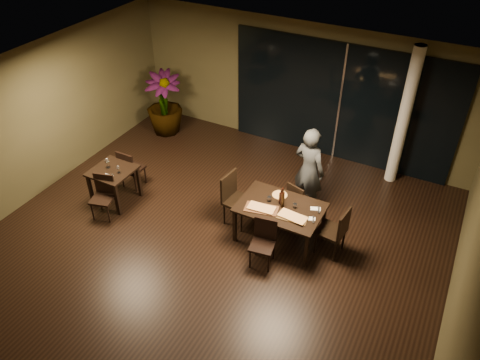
% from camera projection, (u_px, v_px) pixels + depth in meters
% --- Properties ---
extents(ground, '(8.00, 8.00, 0.00)m').
position_uv_depth(ground, '(211.00, 247.00, 8.54)').
color(ground, black).
rests_on(ground, ground).
extents(wall_back, '(8.00, 0.10, 3.00)m').
position_uv_depth(wall_back, '(300.00, 87.00, 10.54)').
color(wall_back, '#464125').
rests_on(wall_back, ground).
extents(wall_left, '(0.10, 8.00, 3.00)m').
position_uv_depth(wall_left, '(30.00, 124.00, 9.17)').
color(wall_left, '#464125').
rests_on(wall_left, ground).
extents(wall_right, '(0.10, 8.00, 3.00)m').
position_uv_depth(wall_right, '(472.00, 266.00, 6.13)').
color(wall_right, '#464125').
rests_on(wall_right, ground).
extents(ceiling, '(8.00, 8.00, 0.04)m').
position_uv_depth(ceiling, '(203.00, 96.00, 6.75)').
color(ceiling, silver).
rests_on(ceiling, wall_back).
extents(window_panel, '(5.00, 0.06, 2.70)m').
position_uv_depth(window_panel, '(340.00, 104.00, 10.19)').
color(window_panel, black).
rests_on(window_panel, ground).
extents(column, '(0.24, 0.24, 3.00)m').
position_uv_depth(column, '(404.00, 118.00, 9.36)').
color(column, white).
rests_on(column, ground).
extents(main_table, '(1.50, 1.00, 0.75)m').
position_uv_depth(main_table, '(280.00, 210.00, 8.33)').
color(main_table, black).
rests_on(main_table, ground).
extents(side_table, '(0.80, 0.80, 0.75)m').
position_uv_depth(side_table, '(113.00, 175.00, 9.28)').
color(side_table, black).
rests_on(side_table, ground).
extents(chair_main_far, '(0.48, 0.48, 0.84)m').
position_uv_depth(chair_main_far, '(298.00, 200.00, 8.90)').
color(chair_main_far, black).
rests_on(chair_main_far, ground).
extents(chair_main_near, '(0.46, 0.46, 0.87)m').
position_uv_depth(chair_main_near, '(264.00, 240.00, 7.99)').
color(chair_main_near, black).
rests_on(chair_main_near, ground).
extents(chair_main_left, '(0.54, 0.54, 1.05)m').
position_uv_depth(chair_main_left, '(234.00, 196.00, 8.79)').
color(chair_main_left, black).
rests_on(chair_main_left, ground).
extents(chair_main_right, '(0.51, 0.51, 0.99)m').
position_uv_depth(chair_main_right, '(336.00, 229.00, 8.10)').
color(chair_main_right, black).
rests_on(chair_main_right, ground).
extents(chair_side_far, '(0.42, 0.42, 0.90)m').
position_uv_depth(chair_side_far, '(130.00, 167.00, 9.72)').
color(chair_side_far, black).
rests_on(chair_side_far, ground).
extents(chair_side_near, '(0.50, 0.50, 0.88)m').
position_uv_depth(chair_side_near, '(104.00, 194.00, 9.01)').
color(chair_side_near, black).
rests_on(chair_side_near, ground).
extents(diner, '(0.70, 0.55, 1.80)m').
position_uv_depth(diner, '(309.00, 170.00, 8.94)').
color(diner, '#2D3032').
rests_on(diner, ground).
extents(potted_plant, '(1.19, 1.19, 1.57)m').
position_uv_depth(potted_plant, '(164.00, 103.00, 11.43)').
color(potted_plant, '#1D4A18').
rests_on(potted_plant, ground).
extents(pizza_board_left, '(0.63, 0.41, 0.01)m').
position_uv_depth(pizza_board_left, '(261.00, 209.00, 8.23)').
color(pizza_board_left, '#4F2D19').
rests_on(pizza_board_left, main_table).
extents(pizza_board_right, '(0.54, 0.29, 0.01)m').
position_uv_depth(pizza_board_right, '(293.00, 218.00, 8.04)').
color(pizza_board_right, '#462F16').
rests_on(pizza_board_right, main_table).
extents(oblong_pizza_left, '(0.48, 0.25, 0.02)m').
position_uv_depth(oblong_pizza_left, '(261.00, 208.00, 8.22)').
color(oblong_pizza_left, maroon).
rests_on(oblong_pizza_left, pizza_board_left).
extents(oblong_pizza_right, '(0.50, 0.27, 0.02)m').
position_uv_depth(oblong_pizza_right, '(293.00, 217.00, 8.03)').
color(oblong_pizza_right, maroon).
rests_on(oblong_pizza_right, pizza_board_right).
extents(round_pizza, '(0.27, 0.27, 0.01)m').
position_uv_depth(round_pizza, '(280.00, 195.00, 8.54)').
color(round_pizza, red).
rests_on(round_pizza, main_table).
extents(bottle_a, '(0.07, 0.07, 0.31)m').
position_uv_depth(bottle_a, '(281.00, 197.00, 8.27)').
color(bottle_a, black).
rests_on(bottle_a, main_table).
extents(bottle_b, '(0.06, 0.06, 0.28)m').
position_uv_depth(bottle_b, '(283.00, 200.00, 8.21)').
color(bottle_b, black).
rests_on(bottle_b, main_table).
extents(bottle_c, '(0.08, 0.08, 0.35)m').
position_uv_depth(bottle_c, '(282.00, 196.00, 8.24)').
color(bottle_c, black).
rests_on(bottle_c, main_table).
extents(tumbler_left, '(0.08, 0.08, 0.09)m').
position_uv_depth(tumbler_left, '(269.00, 199.00, 8.39)').
color(tumbler_left, white).
rests_on(tumbler_left, main_table).
extents(tumbler_right, '(0.07, 0.07, 0.08)m').
position_uv_depth(tumbler_right, '(295.00, 206.00, 8.25)').
color(tumbler_right, white).
rests_on(tumbler_right, main_table).
extents(napkin_near, '(0.20, 0.15, 0.01)m').
position_uv_depth(napkin_near, '(310.00, 219.00, 8.01)').
color(napkin_near, white).
rests_on(napkin_near, main_table).
extents(napkin_far, '(0.20, 0.16, 0.01)m').
position_uv_depth(napkin_far, '(316.00, 209.00, 8.23)').
color(napkin_far, white).
rests_on(napkin_far, main_table).
extents(wine_glass_a, '(0.09, 0.09, 0.20)m').
position_uv_depth(wine_glass_a, '(107.00, 163.00, 9.22)').
color(wine_glass_a, white).
rests_on(wine_glass_a, side_table).
extents(wine_glass_b, '(0.07, 0.07, 0.16)m').
position_uv_depth(wine_glass_b, '(118.00, 169.00, 9.08)').
color(wine_glass_b, white).
rests_on(wine_glass_b, side_table).
extents(side_napkin, '(0.19, 0.13, 0.01)m').
position_uv_depth(side_napkin, '(108.00, 176.00, 9.02)').
color(side_napkin, silver).
rests_on(side_napkin, side_table).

